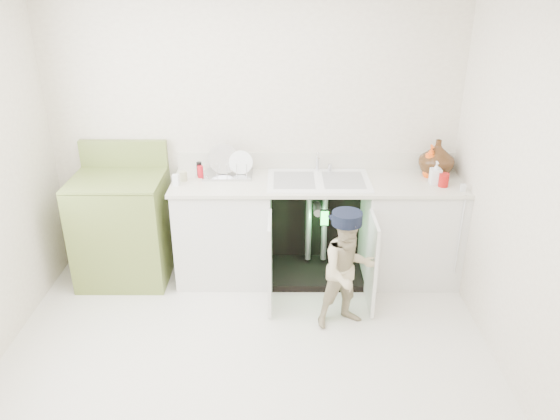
{
  "coord_description": "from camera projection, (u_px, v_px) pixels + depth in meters",
  "views": [
    {
      "loc": [
        0.24,
        -3.03,
        2.56
      ],
      "look_at": [
        0.23,
        0.7,
        0.86
      ],
      "focal_mm": 35.0,
      "sensor_mm": 36.0,
      "label": 1
    }
  ],
  "objects": [
    {
      "name": "ground",
      "position": [
        247.0,
        363.0,
        3.81
      ],
      "size": [
        3.5,
        3.5,
        0.0
      ],
      "primitive_type": "plane",
      "color": "silver",
      "rests_on": "ground"
    },
    {
      "name": "counter_run",
      "position": [
        320.0,
        226.0,
        4.72
      ],
      "size": [
        2.44,
        1.02,
        1.21
      ],
      "color": "silver",
      "rests_on": "ground"
    },
    {
      "name": "repair_worker",
      "position": [
        348.0,
        270.0,
        4.05
      ],
      "size": [
        0.54,
        0.63,
        0.94
      ],
      "rotation": [
        0.0,
        0.0,
        0.33
      ],
      "color": "#C4B38D",
      "rests_on": "ground"
    },
    {
      "name": "avocado_stove",
      "position": [
        123.0,
        227.0,
        4.69
      ],
      "size": [
        0.75,
        0.65,
        1.17
      ],
      "color": "olive",
      "rests_on": "ground"
    },
    {
      "name": "room_shell",
      "position": [
        242.0,
        199.0,
        3.3
      ],
      "size": [
        6.0,
        5.5,
        1.26
      ],
      "color": "silver",
      "rests_on": "ground"
    }
  ]
}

